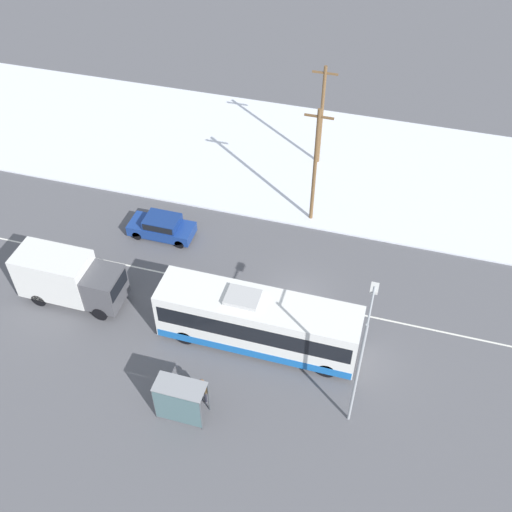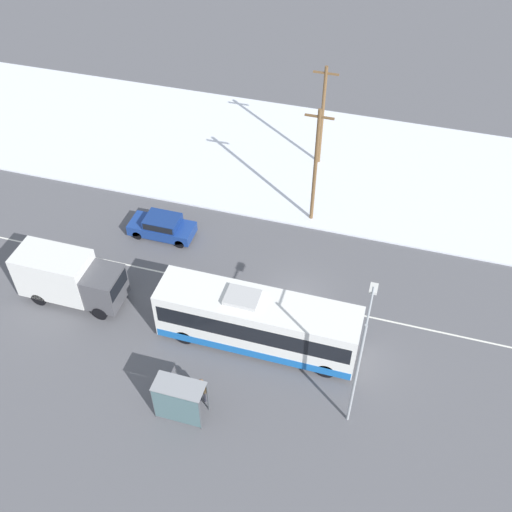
{
  "view_description": "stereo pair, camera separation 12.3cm",
  "coord_description": "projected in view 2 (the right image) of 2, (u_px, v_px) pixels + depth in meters",
  "views": [
    {
      "loc": [
        4.24,
        -23.38,
        26.7
      ],
      "look_at": [
        -2.92,
        1.65,
        1.4
      ],
      "focal_mm": 42.0,
      "sensor_mm": 36.0,
      "label": 1
    },
    {
      "loc": [
        4.35,
        -23.34,
        26.7
      ],
      "look_at": [
        -2.92,
        1.65,
        1.4
      ],
      "focal_mm": 42.0,
      "sensor_mm": 36.0,
      "label": 2
    }
  ],
  "objects": [
    {
      "name": "ground_plane",
      "position": [
        295.0,
        301.0,
        35.55
      ],
      "size": [
        120.0,
        120.0,
        0.0
      ],
      "primitive_type": "plane",
      "color": "#56565B"
    },
    {
      "name": "snow_lot",
      "position": [
        339.0,
        166.0,
        45.26
      ],
      "size": [
        80.0,
        15.08,
        0.12
      ],
      "color": "silver",
      "rests_on": "ground_plane"
    },
    {
      "name": "lane_marking_center",
      "position": [
        295.0,
        301.0,
        35.55
      ],
      "size": [
        60.0,
        0.12,
        0.0
      ],
      "color": "silver",
      "rests_on": "ground_plane"
    },
    {
      "name": "city_bus",
      "position": [
        257.0,
        322.0,
        32.16
      ],
      "size": [
        10.94,
        2.57,
        3.57
      ],
      "color": "white",
      "rests_on": "ground_plane"
    },
    {
      "name": "box_truck",
      "position": [
        68.0,
        277.0,
        34.54
      ],
      "size": [
        6.17,
        2.3,
        3.26
      ],
      "color": "silver",
      "rests_on": "ground_plane"
    },
    {
      "name": "sedan_car",
      "position": [
        162.0,
        226.0,
        39.17
      ],
      "size": [
        4.27,
        1.8,
        1.51
      ],
      "rotation": [
        0.0,
        0.0,
        3.14
      ],
      "color": "navy",
      "rests_on": "ground_plane"
    },
    {
      "name": "pedestrian_at_stop",
      "position": [
        202.0,
        388.0,
        29.91
      ],
      "size": [
        0.65,
        0.29,
        1.81
      ],
      "color": "#23232D",
      "rests_on": "ground_plane"
    },
    {
      "name": "bus_shelter",
      "position": [
        178.0,
        399.0,
        28.81
      ],
      "size": [
        2.5,
        1.2,
        2.4
      ],
      "color": "gray",
      "rests_on": "ground_plane"
    },
    {
      "name": "streetlamp",
      "position": [
        360.0,
        354.0,
        27.03
      ],
      "size": [
        0.36,
        2.73,
        7.37
      ],
      "color": "#9EA3A8",
      "rests_on": "ground_plane"
    },
    {
      "name": "utility_pole_roadside",
      "position": [
        315.0,
        166.0,
        37.84
      ],
      "size": [
        1.8,
        0.24,
        8.46
      ],
      "color": "brown",
      "rests_on": "ground_plane"
    },
    {
      "name": "utility_pole_snowlot",
      "position": [
        322.0,
        115.0,
        42.8
      ],
      "size": [
        1.8,
        0.24,
        7.84
      ],
      "color": "brown",
      "rests_on": "ground_plane"
    }
  ]
}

